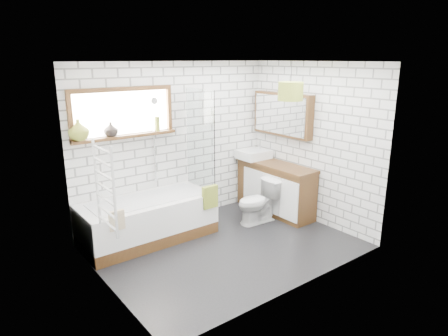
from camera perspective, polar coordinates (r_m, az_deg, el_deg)
floor at (r=5.69m, az=0.39°, el=-11.19°), size 3.40×2.60×0.01m
ceiling at (r=5.08m, az=0.44°, el=15.00°), size 3.40×2.60×0.01m
wall_back at (r=6.30m, az=-6.90°, el=3.48°), size 3.40×0.01×2.50m
wall_front at (r=4.33m, az=11.08°, el=-2.27°), size 3.40×0.01×2.50m
wall_left at (r=4.45m, az=-17.22°, el=-2.21°), size 0.01×2.60×2.50m
wall_right at (r=6.41m, az=12.57°, el=3.42°), size 0.01×2.60×2.50m
window at (r=5.79m, az=-14.15°, el=7.59°), size 1.52×0.16×0.68m
towel_radiator at (r=4.48m, az=-16.63°, el=-2.71°), size 0.06×0.52×1.00m
mirror_cabinet at (r=6.67m, az=8.34°, el=7.59°), size 0.16×1.20×0.70m
shower_riser at (r=6.05m, az=-9.97°, el=3.83°), size 0.02×0.02×1.30m
bathtub at (r=5.88m, az=-10.76°, el=-7.20°), size 1.89×0.83×0.61m
shower_screen at (r=6.02m, az=-3.39°, el=4.09°), size 0.02×0.72×1.50m
towel_green at (r=5.82m, az=-2.02°, el=-4.15°), size 0.24×0.07×0.33m
towel_beige at (r=5.19m, az=-15.07°, el=-7.23°), size 0.20×0.05×0.26m
vanity at (r=6.80m, az=7.32°, el=-2.83°), size 0.48×1.49×0.85m
basin at (r=6.97m, az=4.23°, el=1.99°), size 0.51×0.45×0.15m
tap at (r=7.07m, az=5.21°, el=2.59°), size 0.04×0.04×0.16m
toilet at (r=6.36m, az=4.87°, el=-4.82°), size 0.44×0.71×0.69m
vase_olive at (r=5.56m, az=-20.05°, el=4.94°), size 0.30×0.30×0.28m
vase_dark at (r=5.71m, az=-15.84°, el=5.14°), size 0.24×0.24×0.20m
bottle at (r=6.01m, az=-9.50°, el=6.06°), size 0.08×0.08×0.21m
pendant at (r=5.68m, az=9.49°, el=10.75°), size 0.35×0.35×0.26m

